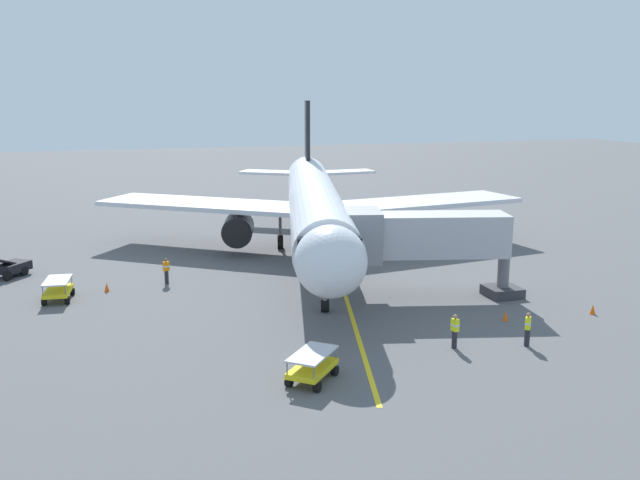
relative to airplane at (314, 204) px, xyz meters
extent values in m
plane|color=#565659|center=(-1.72, 0.43, -4.00)|extent=(220.00, 220.00, 0.00)
cube|color=yellow|center=(0.07, 6.27, -4.00)|extent=(9.86, 38.88, 0.01)
cylinder|color=silver|center=(0.07, 0.27, 0.10)|extent=(11.87, 33.92, 3.80)
ellipsoid|color=silver|center=(4.45, 17.94, 0.10)|extent=(4.47, 4.75, 3.61)
cone|color=silver|center=(-4.38, -17.68, 0.10)|extent=(4.04, 3.73, 3.42)
cube|color=black|center=(4.11, 16.58, 0.65)|extent=(3.52, 2.33, 0.90)
cube|color=silver|center=(-9.10, -1.29, -0.50)|extent=(17.61, 7.54, 0.36)
cylinder|color=black|center=(-5.80, 0.70, -2.00)|extent=(3.05, 3.85, 2.30)
cylinder|color=black|center=(-5.38, 2.40, -2.00)|extent=(2.09, 0.70, 2.10)
cube|color=silver|center=(7.45, -5.39, -0.50)|extent=(16.86, 14.21, 0.36)
cylinder|color=black|center=(5.46, -2.09, -2.00)|extent=(3.05, 3.85, 2.30)
cylinder|color=black|center=(5.88, -0.39, -2.00)|extent=(2.09, 0.70, 2.10)
cube|color=black|center=(-3.66, -14.77, 3.90)|extent=(1.50, 4.75, 7.20)
cube|color=silver|center=(-6.70, -13.71, 0.70)|extent=(6.55, 2.85, 0.24)
cube|color=silver|center=(-0.48, -15.25, 0.70)|extent=(6.70, 5.42, 0.24)
cylinder|color=slate|center=(3.32, 13.38, -2.27)|extent=(0.24, 0.24, 2.77)
cylinder|color=black|center=(3.32, 13.38, -3.65)|extent=(0.61, 0.79, 0.70)
cylinder|color=slate|center=(-3.18, -2.01, -2.07)|extent=(0.24, 0.24, 2.77)
cylinder|color=black|center=(-3.18, -2.01, -3.45)|extent=(0.70, 1.18, 1.10)
cylinder|color=slate|center=(1.87, -3.26, -2.07)|extent=(0.24, 0.24, 2.77)
cylinder|color=black|center=(1.87, -3.26, -3.45)|extent=(0.70, 1.18, 1.10)
cube|color=#B7B7BC|center=(-3.59, 12.51, -0.10)|extent=(9.36, 4.69, 2.50)
cube|color=gray|center=(0.77, 11.43, -0.10)|extent=(3.49, 3.78, 3.00)
cylinder|color=slate|center=(-7.96, 13.60, -2.05)|extent=(0.70, 0.70, 3.90)
cube|color=#333338|center=(-7.96, 13.60, -3.70)|extent=(2.00, 2.00, 0.60)
cylinder|color=#23232D|center=(-4.55, 21.43, -3.56)|extent=(0.26, 0.26, 0.88)
cube|color=#D8EA19|center=(-4.55, 21.43, -2.82)|extent=(0.43, 0.45, 0.60)
cube|color=silver|center=(-4.55, 21.43, -2.82)|extent=(0.45, 0.47, 0.10)
sphere|color=#9E7051|center=(-4.55, 21.43, -2.40)|extent=(0.22, 0.22, 0.22)
cylinder|color=#23232D|center=(11.43, 4.77, -3.56)|extent=(0.26, 0.26, 0.88)
cube|color=orange|center=(11.43, 4.77, -2.82)|extent=(0.45, 0.41, 0.60)
cube|color=silver|center=(11.43, 4.77, -2.82)|extent=(0.47, 0.43, 0.10)
sphere|color=brown|center=(11.43, 4.77, -2.40)|extent=(0.22, 0.22, 0.22)
cylinder|color=#23232D|center=(-1.01, 20.64, -3.56)|extent=(0.26, 0.26, 0.88)
cube|color=#D8EA19|center=(-1.01, 20.64, -2.82)|extent=(0.31, 0.42, 0.60)
cube|color=silver|center=(-1.01, 20.64, -2.82)|extent=(0.32, 0.44, 0.10)
sphere|color=#9E7051|center=(-1.01, 20.64, -2.40)|extent=(0.22, 0.22, 0.22)
cube|color=black|center=(21.29, -0.33, -3.38)|extent=(2.51, 2.66, 0.60)
cylinder|color=black|center=(21.45, 0.98, -3.68)|extent=(0.58, 0.66, 0.64)
cylinder|color=black|center=(20.56, -0.22, -3.68)|extent=(0.58, 0.66, 0.64)
cylinder|color=black|center=(21.61, -1.00, -3.68)|extent=(0.58, 0.66, 0.64)
cube|color=yellow|center=(17.94, 6.57, -3.44)|extent=(1.66, 2.73, 0.24)
cube|color=silver|center=(17.94, 6.57, -2.77)|extent=(1.66, 2.73, 0.08)
cylinder|color=slate|center=(17.45, 7.83, -3.04)|extent=(0.06, 0.06, 0.55)
cylinder|color=slate|center=(18.68, 7.70, -3.04)|extent=(0.06, 0.06, 0.55)
cylinder|color=slate|center=(17.20, 5.44, -3.04)|extent=(0.06, 0.06, 0.55)
cylinder|color=slate|center=(18.43, 5.31, -3.04)|extent=(0.06, 0.06, 0.55)
cylinder|color=black|center=(17.39, 7.58, -3.78)|extent=(0.29, 0.46, 0.44)
cylinder|color=black|center=(18.69, 7.45, -3.78)|extent=(0.29, 0.46, 0.44)
cylinder|color=black|center=(17.20, 5.69, -3.78)|extent=(0.29, 0.46, 0.44)
cylinder|color=black|center=(18.49, 5.56, -3.78)|extent=(0.29, 0.46, 0.44)
cube|color=yellow|center=(6.69, 22.37, -3.44)|extent=(2.75, 2.89, 0.24)
cube|color=silver|center=(6.69, 22.37, -2.77)|extent=(2.75, 2.89, 0.08)
cylinder|color=slate|center=(6.99, 23.69, -3.04)|extent=(0.06, 0.06, 0.55)
cylinder|color=slate|center=(7.94, 22.88, -3.04)|extent=(0.06, 0.06, 0.55)
cylinder|color=slate|center=(5.43, 21.86, -3.04)|extent=(0.06, 0.06, 0.55)
cylinder|color=slate|center=(6.38, 21.06, -3.04)|extent=(0.06, 0.06, 0.55)
cylinder|color=black|center=(6.81, 23.52, -3.78)|extent=(0.48, 0.50, 0.44)
cylinder|color=black|center=(7.80, 22.67, -3.78)|extent=(0.48, 0.50, 0.44)
cylinder|color=black|center=(5.57, 22.07, -3.78)|extent=(0.48, 0.50, 0.44)
cylinder|color=black|center=(6.56, 21.23, -3.78)|extent=(0.48, 0.50, 0.44)
cone|color=#F2590F|center=(-5.63, 17.73, -3.73)|extent=(0.32, 0.32, 0.55)
cone|color=#F2590F|center=(15.17, 5.49, -3.73)|extent=(0.32, 0.32, 0.55)
cone|color=#F2590F|center=(-10.96, 18.14, -3.73)|extent=(0.32, 0.32, 0.55)
camera|label=1|loc=(14.46, 49.13, 8.16)|focal=38.75mm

